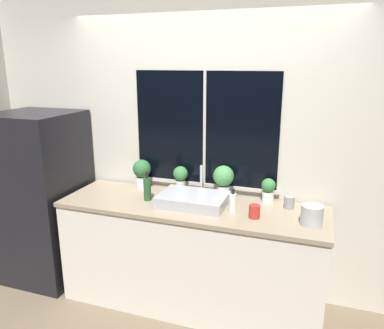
# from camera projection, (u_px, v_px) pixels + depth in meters

# --- Properties ---
(ground_plane) EXTENTS (14.00, 14.00, 0.00)m
(ground_plane) POSITION_uv_depth(u_px,v_px,m) (178.00, 325.00, 3.08)
(ground_plane) COLOR brown
(wall_back) EXTENTS (8.00, 0.09, 2.70)m
(wall_back) POSITION_uv_depth(u_px,v_px,m) (206.00, 146.00, 3.39)
(wall_back) COLOR beige
(wall_back) RESTS_ON ground_plane
(wall_left) EXTENTS (0.06, 7.00, 2.70)m
(wall_left) POSITION_uv_depth(u_px,v_px,m) (59.00, 122.00, 4.78)
(wall_left) COLOR beige
(wall_left) RESTS_ON ground_plane
(counter) EXTENTS (2.24, 0.69, 0.94)m
(counter) POSITION_uv_depth(u_px,v_px,m) (191.00, 255.00, 3.26)
(counter) COLOR silver
(counter) RESTS_ON ground_plane
(refrigerator) EXTENTS (0.74, 0.74, 1.64)m
(refrigerator) POSITION_uv_depth(u_px,v_px,m) (42.00, 197.00, 3.64)
(refrigerator) COLOR black
(refrigerator) RESTS_ON ground_plane
(sink) EXTENTS (0.56, 0.44, 0.28)m
(sink) POSITION_uv_depth(u_px,v_px,m) (193.00, 199.00, 3.12)
(sink) COLOR #ADADB2
(sink) RESTS_ON counter
(potted_plant_far_left) EXTENTS (0.17, 0.17, 0.27)m
(potted_plant_far_left) POSITION_uv_depth(u_px,v_px,m) (142.00, 172.00, 3.52)
(potted_plant_far_left) COLOR white
(potted_plant_far_left) RESTS_ON counter
(potted_plant_center_left) EXTENTS (0.13, 0.13, 0.25)m
(potted_plant_center_left) POSITION_uv_depth(u_px,v_px,m) (181.00, 177.00, 3.40)
(potted_plant_center_left) COLOR white
(potted_plant_center_left) RESTS_ON counter
(potted_plant_center_right) EXTENTS (0.18, 0.18, 0.29)m
(potted_plant_center_right) POSITION_uv_depth(u_px,v_px,m) (223.00, 179.00, 3.26)
(potted_plant_center_right) COLOR white
(potted_plant_center_right) RESTS_ON counter
(potted_plant_far_right) EXTENTS (0.12, 0.12, 0.21)m
(potted_plant_far_right) POSITION_uv_depth(u_px,v_px,m) (268.00, 189.00, 3.16)
(potted_plant_far_right) COLOR white
(potted_plant_far_right) RESTS_ON counter
(soap_bottle) EXTENTS (0.06, 0.06, 0.19)m
(soap_bottle) POSITION_uv_depth(u_px,v_px,m) (233.00, 202.00, 2.98)
(soap_bottle) COLOR white
(soap_bottle) RESTS_ON counter
(bottle_tall) EXTENTS (0.06, 0.06, 0.26)m
(bottle_tall) POSITION_uv_depth(u_px,v_px,m) (147.00, 188.00, 3.21)
(bottle_tall) COLOR #235128
(bottle_tall) RESTS_ON counter
(mug_red) EXTENTS (0.09, 0.09, 0.10)m
(mug_red) POSITION_uv_depth(u_px,v_px,m) (254.00, 212.00, 2.86)
(mug_red) COLOR #B72D28
(mug_red) RESTS_ON counter
(mug_grey) EXTENTS (0.08, 0.08, 0.10)m
(mug_grey) POSITION_uv_depth(u_px,v_px,m) (289.00, 202.00, 3.04)
(mug_grey) COLOR gray
(mug_grey) RESTS_ON counter
(kettle) EXTENTS (0.16, 0.16, 0.17)m
(kettle) POSITION_uv_depth(u_px,v_px,m) (312.00, 214.00, 2.72)
(kettle) COLOR #B2B2B7
(kettle) RESTS_ON counter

